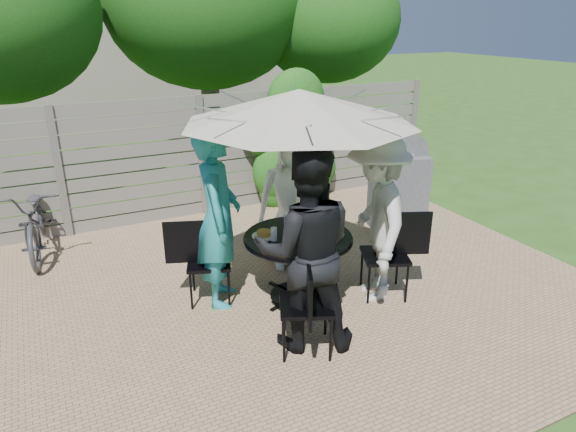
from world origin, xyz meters
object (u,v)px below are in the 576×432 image
glass_right (321,225)px  coffee_cup (306,222)px  plate_right (332,233)px  bbq_grill (398,185)px  person_back (293,199)px  plate_front (301,248)px  bicycle (37,219)px  person_left (218,218)px  glass_back (287,221)px  chair_front (306,323)px  person_front (306,251)px  plate_back (296,221)px  chair_back (292,241)px  chair_left (209,277)px  patio_table (298,255)px  umbrella (299,107)px  person_right (377,219)px  plate_left (264,234)px  syrup_jug (292,227)px  glass_left (274,234)px

glass_right → coffee_cup: size_ratio=1.17×
plate_right → bbq_grill: size_ratio=0.18×
person_back → plate_front: (-0.46, -1.10, -0.09)m
plate_right → person_back: bearing=90.5°
plate_front → bicycle: bearing=129.0°
person_left → glass_back: person_left is taller
chair_front → glass_right: size_ratio=7.07×
coffee_cup → bicycle: bicycle is taller
chair_front → person_front: bearing=1.1°
chair_front → bbq_grill: (2.56, 1.99, 0.37)m
glass_back → bbq_grill: 2.33m
bicycle → bbq_grill: size_ratio=1.20×
person_left → coffee_cup: bearing=-76.7°
chair_front → bbq_grill: bbq_grill is taller
plate_back → coffee_cup: coffee_cup is taller
bicycle → person_back: bearing=-26.2°
plate_back → plate_right: 0.51m
chair_back → chair_left: (-1.27, -0.51, 0.03)m
chair_front → bbq_grill: size_ratio=0.67×
patio_table → plate_front: size_ratio=5.75×
umbrella → person_left: size_ratio=1.58×
person_left → person_right: size_ratio=1.05×
person_left → coffee_cup: person_left is taller
person_front → bbq_grill: 3.14m
plate_back → person_back: bearing=67.0°
glass_back → patio_table: bearing=-91.0°
person_left → plate_front: bearing=-113.4°
plate_left → syrup_jug: bearing=-13.5°
chair_left → plate_left: size_ratio=3.63×
plate_left → glass_right: 0.63m
coffee_cup → glass_back: bearing=146.1°
person_front → glass_left: 0.78m
patio_table → umbrella: (0.00, -0.00, 1.58)m
plate_left → glass_back: glass_back is taller
umbrella → person_left: bearing=157.0°
coffee_cup → person_back: bearing=76.3°
chair_front → glass_left: 1.04m
person_right → syrup_jug: (-0.80, 0.39, -0.09)m
person_front → glass_left: size_ratio=13.75×
patio_table → chair_back: size_ratio=1.74×
glass_left → bicycle: size_ratio=0.08×
chair_front → syrup_jug: (0.34, 0.96, 0.53)m
bbq_grill → person_front: bearing=-126.4°
chair_left → plate_right: bearing=-3.3°
plate_front → glass_right: bearing=37.8°
person_left → person_right: (1.53, -0.65, -0.05)m
person_front → bbq_grill: size_ratio=1.31×
person_front → bbq_grill: (2.50, 1.87, -0.29)m
person_front → person_back: bearing=-90.0°
person_left → glass_right: 1.10m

